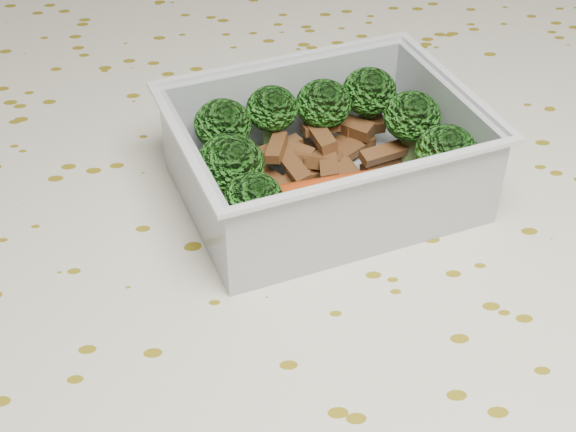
{
  "coord_description": "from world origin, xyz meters",
  "views": [
    {
      "loc": [
        -0.03,
        -0.35,
        1.06
      ],
      "look_at": [
        -0.0,
        -0.01,
        0.78
      ],
      "focal_mm": 50.0,
      "sensor_mm": 36.0,
      "label": 1
    }
  ],
  "objects": [
    {
      "name": "tablecloth",
      "position": [
        0.0,
        0.0,
        0.72
      ],
      "size": [
        1.46,
        0.96,
        0.19
      ],
      "color": "beige",
      "rests_on": "dining_table"
    },
    {
      "name": "broccoli_florets",
      "position": [
        0.02,
        0.05,
        0.79
      ],
      "size": [
        0.16,
        0.14,
        0.05
      ],
      "color": "#608C3F",
      "rests_on": "lunch_container"
    },
    {
      "name": "dining_table",
      "position": [
        0.0,
        0.0,
        0.67
      ],
      "size": [
        1.4,
        0.9,
        0.75
      ],
      "color": "brown",
      "rests_on": "ground"
    },
    {
      "name": "lunch_container",
      "position": [
        0.02,
        0.04,
        0.78
      ],
      "size": [
        0.21,
        0.18,
        0.06
      ],
      "color": "silver",
      "rests_on": "tablecloth"
    },
    {
      "name": "meat_pile",
      "position": [
        0.02,
        0.06,
        0.77
      ],
      "size": [
        0.1,
        0.07,
        0.03
      ],
      "color": "brown",
      "rests_on": "lunch_container"
    },
    {
      "name": "sausage",
      "position": [
        0.04,
        0.01,
        0.78
      ],
      "size": [
        0.15,
        0.05,
        0.03
      ],
      "color": "#C83F13",
      "rests_on": "lunch_container"
    }
  ]
}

